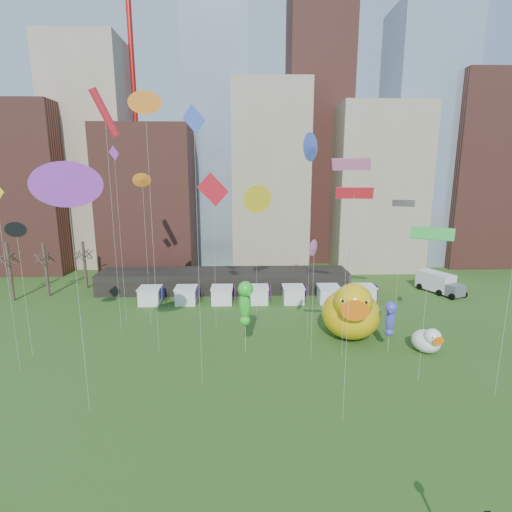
{
  "coord_description": "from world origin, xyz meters",
  "views": [
    {
      "loc": [
        -0.72,
        -15.64,
        17.74
      ],
      "look_at": [
        0.05,
        11.32,
        12.0
      ],
      "focal_mm": 27.0,
      "sensor_mm": 36.0,
      "label": 1
    }
  ],
  "objects_px": {
    "seahorse_green": "(245,300)",
    "box_truck": "(439,283)",
    "small_duck": "(427,340)",
    "big_duck": "(351,311)",
    "seahorse_purple": "(391,316)"
  },
  "relations": [
    {
      "from": "seahorse_green",
      "to": "box_truck",
      "type": "distance_m",
      "value": 35.82
    },
    {
      "from": "small_duck",
      "to": "box_truck",
      "type": "height_order",
      "value": "box_truck"
    },
    {
      "from": "small_duck",
      "to": "seahorse_green",
      "type": "xyz_separation_m",
      "value": [
        -18.42,
        0.18,
        4.41
      ]
    },
    {
      "from": "big_duck",
      "to": "seahorse_green",
      "type": "bearing_deg",
      "value": -151.43
    },
    {
      "from": "big_duck",
      "to": "box_truck",
      "type": "height_order",
      "value": "big_duck"
    },
    {
      "from": "big_duck",
      "to": "seahorse_purple",
      "type": "xyz_separation_m",
      "value": [
        2.97,
        -3.53,
        0.78
      ]
    },
    {
      "from": "small_duck",
      "to": "seahorse_purple",
      "type": "distance_m",
      "value": 4.65
    },
    {
      "from": "seahorse_green",
      "to": "seahorse_purple",
      "type": "height_order",
      "value": "seahorse_green"
    },
    {
      "from": "seahorse_green",
      "to": "box_truck",
      "type": "relative_size",
      "value": 1.02
    },
    {
      "from": "seahorse_purple",
      "to": "seahorse_green",
      "type": "bearing_deg",
      "value": -158.75
    },
    {
      "from": "small_duck",
      "to": "seahorse_purple",
      "type": "height_order",
      "value": "seahorse_purple"
    },
    {
      "from": "big_duck",
      "to": "seahorse_purple",
      "type": "bearing_deg",
      "value": -38.34
    },
    {
      "from": "small_duck",
      "to": "seahorse_green",
      "type": "height_order",
      "value": "seahorse_green"
    },
    {
      "from": "small_duck",
      "to": "box_truck",
      "type": "xyz_separation_m",
      "value": [
        11.13,
        19.97,
        0.23
      ]
    },
    {
      "from": "seahorse_purple",
      "to": "box_truck",
      "type": "relative_size",
      "value": 0.72
    }
  ]
}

